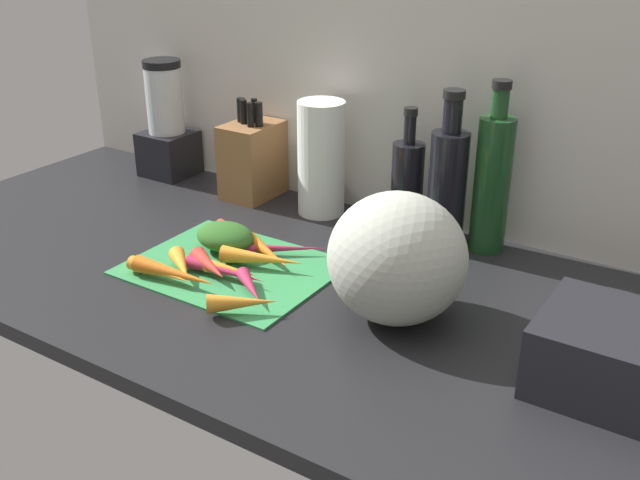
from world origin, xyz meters
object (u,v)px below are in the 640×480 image
carrot_10 (251,287)px  blender_appliance (167,127)px  carrot_9 (182,266)px  carrot_11 (160,272)px  cutting_board (232,267)px  carrot_2 (175,274)px  carrot_8 (284,248)px  bottle_2 (492,181)px  dish_rack (636,363)px  carrot_1 (267,252)px  carrot_0 (225,271)px  knife_block (252,159)px  winter_squash (397,258)px  paper_towel_roll (321,158)px  carrot_3 (210,266)px  carrot_5 (262,258)px  bottle_0 (407,186)px  bottle_1 (447,184)px  carrot_7 (242,303)px  carrot_6 (231,270)px  carrot_4 (238,235)px

carrot_10 → blender_appliance: (-57.27, 40.48, 10.41)cm
carrot_9 → carrot_11: carrot_9 is taller
cutting_board → carrot_2: 11.88cm
cutting_board → carrot_8: 11.17cm
bottle_2 → dish_rack: 50.87cm
carrot_1 → bottle_2: 45.74cm
carrot_0 → carrot_11: size_ratio=1.19×
knife_block → bottle_2: 57.77cm
cutting_board → winter_squash: (34.46, 0.91, 10.60)cm
carrot_0 → paper_towel_roll: size_ratio=0.67×
carrot_3 → carrot_8: size_ratio=0.65×
winter_squash → paper_towel_roll: size_ratio=0.91×
carrot_5 → knife_block: (-25.50, 30.51, 6.58)cm
carrot_0 → carrot_1: (1.85, 10.47, 0.21)cm
carrot_0 → blender_appliance: blender_appliance is taller
bottle_0 → bottle_1: bottle_1 is taller
carrot_5 → carrot_9: 14.94cm
paper_towel_roll → carrot_5: bearing=-78.2°
bottle_1 → bottle_2: bottle_2 is taller
dish_rack → bottle_1: bearing=143.3°
carrot_7 → bottle_0: size_ratio=0.44×
carrot_6 → bottle_2: bearing=48.5°
winter_squash → blender_appliance: blender_appliance is taller
carrot_9 → winter_squash: bearing=12.2°
carrot_9 → carrot_11: 4.29cm
carrot_0 → carrot_2: bearing=-136.0°
carrot_4 → bottle_0: 36.02cm
carrot_10 → bottle_0: size_ratio=0.41×
cutting_board → carrot_1: size_ratio=2.56×
bottle_1 → carrot_1: bearing=-133.9°
carrot_7 → carrot_9: (-18.15, 4.95, -0.12)cm
carrot_4 → carrot_5: bearing=-31.2°
carrot_9 → dish_rack: bearing=5.4°
carrot_4 → winter_squash: size_ratio=0.61×
winter_squash → carrot_7: bearing=-147.9°
carrot_10 → dish_rack: (62.87, 6.47, 3.45)cm
cutting_board → carrot_5: carrot_5 is taller
carrot_3 → bottle_2: 56.63cm
carrot_0 → carrot_4: same height
carrot_9 → bottle_2: bearing=44.9°
carrot_11 → blender_appliance: bearing=131.5°
carrot_9 → carrot_5: bearing=43.9°
carrot_0 → carrot_10: (7.62, -2.25, 0.04)cm
carrot_7 → carrot_10: (-2.78, 5.82, -0.42)cm
winter_squash → knife_block: (-54.63, 32.22, -1.92)cm
cutting_board → blender_appliance: (-47.33, 33.59, 12.10)cm
carrot_9 → bottle_2: bottle_2 is taller
carrot_3 → paper_towel_roll: paper_towel_roll is taller
carrot_7 → dish_rack: bearing=11.6°
carrot_1 → carrot_8: size_ratio=0.88×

